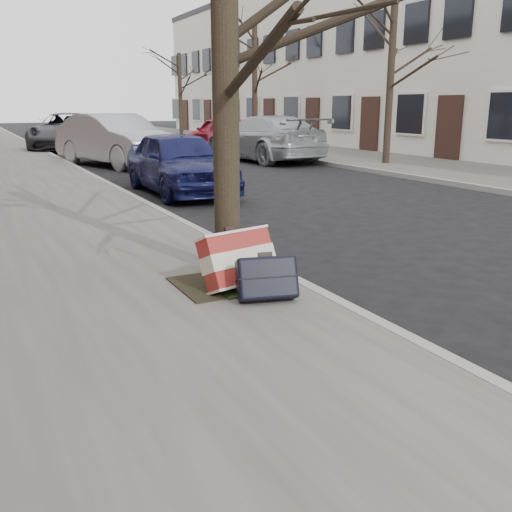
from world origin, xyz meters
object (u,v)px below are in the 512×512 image
car_near_front (179,162)px  car_near_mid (116,140)px  suitcase_navy (267,278)px  suitcase_red (238,259)px  street_tree (225,24)px

car_near_front → car_near_mid: bearing=89.3°
car_near_front → suitcase_navy: bearing=-102.9°
suitcase_navy → car_near_mid: car_near_mid is taller
suitcase_navy → car_near_mid: bearing=96.5°
car_near_front → car_near_mid: car_near_mid is taller
suitcase_red → car_near_front: bearing=62.1°
suitcase_navy → car_near_mid: 13.36m
suitcase_navy → car_near_front: size_ratio=0.14×
suitcase_navy → car_near_mid: (1.91, 13.22, 0.45)m
car_near_front → car_near_mid: 6.08m
street_tree → car_near_front: bearing=74.7°
suitcase_red → suitcase_navy: (0.07, -0.45, -0.07)m
car_near_front → street_tree: bearing=-104.5°
street_tree → car_near_mid: bearing=81.4°
suitcase_navy → car_near_front: bearing=90.9°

